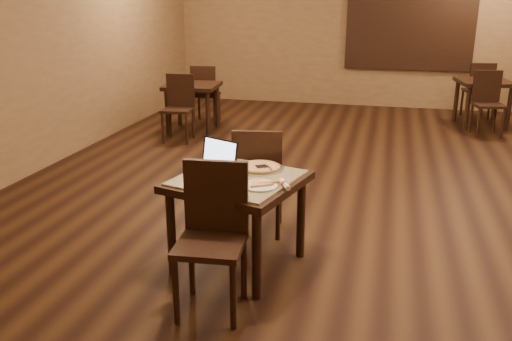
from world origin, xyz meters
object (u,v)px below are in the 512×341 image
(laptop, at_px, (217,163))
(other_table_a_chair_far, at_px, (479,87))
(chair_main_far, at_px, (258,176))
(other_table_a, at_px, (484,88))
(tiled_table, at_px, (238,189))
(other_table_b_chair_near, at_px, (179,104))
(other_table_a_chair_near, at_px, (488,99))
(other_table_b_chair_far, at_px, (205,91))
(pizza_pan, at_px, (260,168))
(other_table_b, at_px, (193,92))
(chair_main_near, at_px, (213,228))

(laptop, height_order, other_table_a_chair_far, laptop)
(chair_main_far, distance_m, other_table_a, 5.72)
(tiled_table, distance_m, other_table_a, 6.28)
(chair_main_far, bearing_deg, other_table_a, -126.00)
(other_table_b_chair_near, bearing_deg, other_table_a_chair_near, 13.27)
(chair_main_far, bearing_deg, tiled_table, 79.73)
(laptop, bearing_deg, other_table_a_chair_near, 84.92)
(tiled_table, xyz_separation_m, other_table_a_chair_near, (2.60, 5.13, -0.10))
(other_table_a_chair_near, relative_size, other_table_b_chair_far, 1.01)
(other_table_a, relative_size, other_table_b_chair_near, 0.96)
(pizza_pan, distance_m, other_table_a_chair_far, 6.55)
(other_table_b, relative_size, other_table_b_chair_near, 0.89)
(other_table_a_chair_near, xyz_separation_m, other_table_b, (-4.54, -0.91, 0.07))
(chair_main_far, height_order, pizza_pan, chair_main_far)
(chair_main_near, xyz_separation_m, other_table_b_chair_far, (-1.92, 5.41, -0.03))
(chair_main_near, height_order, other_table_b_chair_far, chair_main_near)
(other_table_a_chair_near, xyz_separation_m, other_table_b_chair_near, (-4.55, -1.48, -0.00))
(chair_main_near, distance_m, other_table_b_chair_far, 5.74)
(chair_main_far, xyz_separation_m, other_table_b_chair_far, (-1.95, 4.19, -0.02))
(tiled_table, bearing_deg, other_table_b_chair_far, 127.05)
(other_table_b_chair_far, bearing_deg, other_table_a_chair_far, -166.66)
(other_table_b, height_order, other_table_b_chair_near, other_table_b_chair_near)
(chair_main_near, bearing_deg, tiled_table, 84.49)
(tiled_table, relative_size, other_table_a, 1.20)
(other_table_a_chair_far, bearing_deg, other_table_b_chair_near, 20.43)
(other_table_a_chair_near, bearing_deg, chair_main_near, -123.93)
(chair_main_far, xyz_separation_m, laptop, (-0.21, -0.51, 0.26))
(other_table_b_chair_near, bearing_deg, tiled_table, -66.71)
(tiled_table, bearing_deg, other_table_b_chair_near, 133.16)
(other_table_a_chair_near, distance_m, other_table_a_chair_far, 1.16)
(laptop, xyz_separation_m, other_table_b_chair_far, (-1.73, 4.69, -0.27))
(chair_main_far, relative_size, other_table_a_chair_far, 1.02)
(laptop, bearing_deg, other_table_b, 136.93)
(chair_main_far, xyz_separation_m, other_table_b, (-1.95, 3.62, 0.06))
(other_table_b, bearing_deg, other_table_b_chair_near, -95.45)
(chair_main_far, height_order, other_table_b_chair_far, chair_main_far)
(chair_main_far, bearing_deg, chair_main_near, 80.01)
(laptop, relative_size, other_table_b_chair_near, 0.44)
(pizza_pan, bearing_deg, laptop, -157.47)
(other_table_b_chair_near, bearing_deg, pizza_pan, -63.57)
(chair_main_near, relative_size, pizza_pan, 2.61)
(chair_main_far, height_order, other_table_a_chair_far, chair_main_far)
(other_table_b, bearing_deg, chair_main_far, -66.37)
(chair_main_far, distance_m, other_table_a_chair_far, 6.25)
(chair_main_far, relative_size, other_table_b_chair_far, 1.03)
(other_table_b_chair_near, bearing_deg, chair_main_far, -61.96)
(laptop, distance_m, other_table_b_chair_far, 5.01)
(tiled_table, relative_size, other_table_b_chair_far, 1.15)
(pizza_pan, relative_size, other_table_b, 0.46)
(other_table_a, height_order, other_table_a_chair_far, other_table_a_chair_far)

